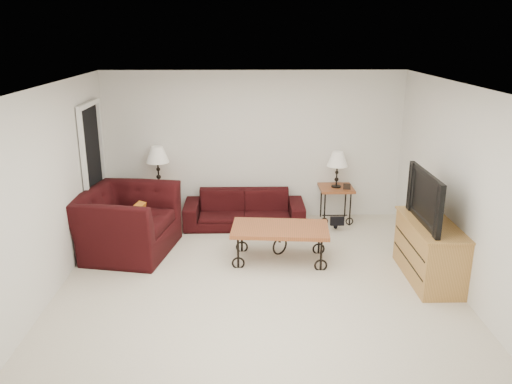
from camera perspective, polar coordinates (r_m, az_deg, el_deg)
ground at (r=6.73m, az=0.13°, el=-9.96°), size 5.00×5.00×0.00m
wall_back at (r=8.67m, az=-0.25°, el=5.16°), size 5.00×0.02×2.50m
wall_front at (r=3.94m, az=1.01°, el=-10.58°), size 5.00×0.02×2.50m
wall_left at (r=6.68m, az=-21.82°, el=0.10°), size 0.02×5.00×2.50m
wall_right at (r=6.79m, az=21.74°, el=0.37°), size 0.02×5.00×2.50m
ceiling at (r=6.00m, az=0.15°, el=11.72°), size 5.00×5.00×0.00m
doorway at (r=8.24m, az=-17.60°, el=2.01°), size 0.08×0.94×2.04m
sofa at (r=8.47m, az=-1.32°, el=-1.92°), size 1.97×0.77×0.57m
side_table_left at (r=8.75m, az=-10.60°, el=-1.31°), size 0.65×0.65×0.66m
side_table_right at (r=8.77m, az=8.81°, el=-1.34°), size 0.56×0.56×0.61m
lamp_left at (r=8.56m, az=-10.84°, el=2.85°), size 0.40×0.40×0.66m
lamp_right at (r=8.60m, az=9.00°, el=2.50°), size 0.35×0.35×0.61m
photo_frame_left at (r=8.52m, az=-11.90°, el=0.80°), size 0.13×0.03×0.11m
photo_frame_right at (r=8.55m, az=10.08°, el=0.60°), size 0.12×0.04×0.10m
coffee_table at (r=7.23m, az=2.67°, el=-5.78°), size 1.39×0.84×0.50m
armchair at (r=7.66m, az=-14.23°, el=-3.25°), size 1.48×1.62×0.92m
throw_pillow at (r=7.57m, az=-13.24°, el=-2.96°), size 0.19×0.43×0.42m
tv_stand at (r=7.03m, az=18.72°, el=-6.21°), size 0.54×1.29×0.78m
television at (r=6.78m, az=19.15°, el=-0.62°), size 0.15×1.16×0.67m
backpack at (r=8.45m, az=8.89°, el=-2.67°), size 0.37×0.30×0.44m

